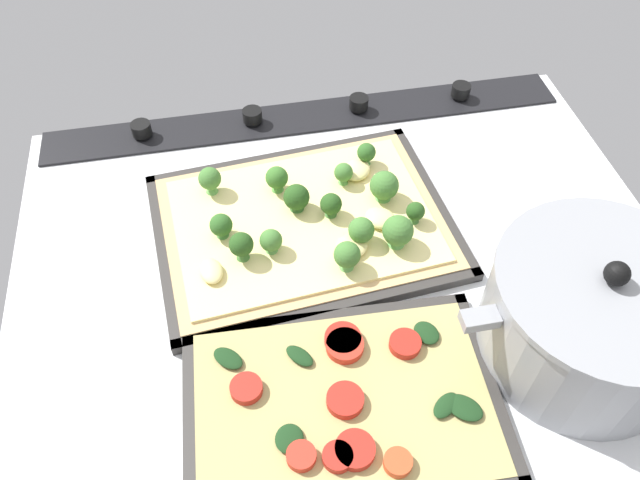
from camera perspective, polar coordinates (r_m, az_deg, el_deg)
name	(u,v)px	position (r cm, az deg, el deg)	size (l,w,h in cm)	color
ground_plane	(352,293)	(73.71, 2.99, -4.89)	(78.83, 69.04, 3.00)	silver
stove_control_panel	(306,115)	(93.21, -1.27, 11.37)	(75.68, 7.00, 2.60)	black
baking_tray_front	(303,227)	(77.55, -1.52, 1.17)	(38.28, 30.07, 1.30)	#33302D
broccoli_pizza	(310,219)	(76.32, -0.90, 1.89)	(35.68, 27.47, 5.61)	tan
baking_tray_back	(343,405)	(64.46, 2.10, -14.89)	(32.44, 23.05, 1.30)	#33302D
veggie_pizza_back	(344,400)	(63.84, 2.18, -14.47)	(29.94, 20.55, 1.90)	tan
cooking_pot	(592,316)	(68.67, 23.64, -6.37)	(28.54, 21.77, 14.16)	gray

